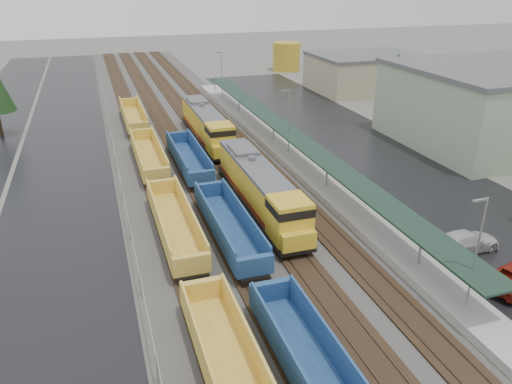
# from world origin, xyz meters

# --- Properties ---
(ballast_strip) EXTENTS (20.00, 160.00, 0.08)m
(ballast_strip) POSITION_xyz_m (0.00, 60.00, 0.04)
(ballast_strip) COLOR #302D2B
(ballast_strip) RESTS_ON ground
(trackbed) EXTENTS (14.60, 160.00, 0.22)m
(trackbed) POSITION_xyz_m (-0.00, 60.00, 0.16)
(trackbed) COLOR black
(trackbed) RESTS_ON ground
(west_parking_lot) EXTENTS (10.00, 160.00, 0.02)m
(west_parking_lot) POSITION_xyz_m (-15.00, 60.00, 0.01)
(west_parking_lot) COLOR black
(west_parking_lot) RESTS_ON ground
(east_commuter_lot) EXTENTS (16.00, 100.00, 0.02)m
(east_commuter_lot) POSITION_xyz_m (19.00, 50.00, 0.01)
(east_commuter_lot) COLOR black
(east_commuter_lot) RESTS_ON ground
(station_platform) EXTENTS (3.00, 80.00, 8.00)m
(station_platform) POSITION_xyz_m (9.50, 50.01, 0.73)
(station_platform) COLOR #9E9B93
(station_platform) RESTS_ON ground
(chainlink_fence) EXTENTS (0.08, 160.04, 2.02)m
(chainlink_fence) POSITION_xyz_m (-9.50, 58.44, 1.61)
(chainlink_fence) COLOR gray
(chainlink_fence) RESTS_ON ground
(distant_hills) EXTENTS (301.00, 140.00, 25.20)m
(distant_hills) POSITION_xyz_m (44.79, 210.68, 0.00)
(distant_hills) COLOR #4C5844
(distant_hills) RESTS_ON ground
(tree_east) EXTENTS (4.40, 4.40, 10.00)m
(tree_east) POSITION_xyz_m (28.00, 58.00, 6.47)
(tree_east) COLOR #332316
(tree_east) RESTS_ON ground
(locomotive_lead) EXTENTS (2.88, 18.96, 4.29)m
(locomotive_lead) POSITION_xyz_m (2.00, 37.59, 2.30)
(locomotive_lead) COLOR black
(locomotive_lead) RESTS_ON ground
(locomotive_trail) EXTENTS (2.88, 18.96, 4.29)m
(locomotive_trail) POSITION_xyz_m (2.00, 58.59, 2.30)
(locomotive_trail) COLOR black
(locomotive_trail) RESTS_ON ground
(well_string_yellow) EXTENTS (2.70, 100.18, 2.39)m
(well_string_yellow) POSITION_xyz_m (-6.00, 26.92, 1.19)
(well_string_yellow) COLOR gold
(well_string_yellow) RESTS_ON ground
(well_string_blue) EXTENTS (2.66, 80.29, 2.36)m
(well_string_blue) POSITION_xyz_m (-2.00, 17.24, 1.17)
(well_string_blue) COLOR navy
(well_string_blue) RESTS_ON ground
(storage_tank) EXTENTS (5.94, 5.94, 5.94)m
(storage_tank) POSITION_xyz_m (30.06, 103.48, 2.97)
(storage_tank) COLOR gold
(storage_tank) RESTS_ON ground
(parked_car_east_c) EXTENTS (2.29, 5.39, 1.55)m
(parked_car_east_c) POSITION_xyz_m (14.82, 26.51, 0.78)
(parked_car_east_c) COLOR silver
(parked_car_east_c) RESTS_ON ground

